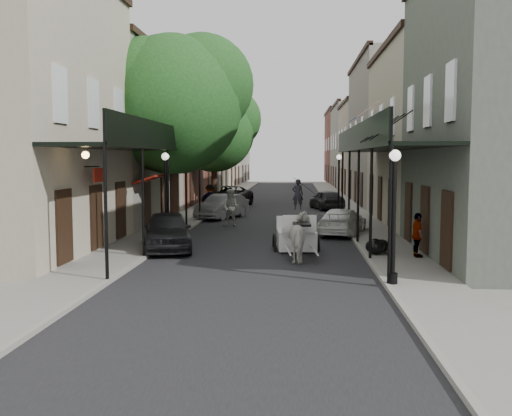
% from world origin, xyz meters
% --- Properties ---
extents(ground, '(140.00, 140.00, 0.00)m').
position_xyz_m(ground, '(0.00, 0.00, 0.00)').
color(ground, gray).
rests_on(ground, ground).
extents(road, '(8.00, 90.00, 0.01)m').
position_xyz_m(road, '(0.00, 20.00, 0.01)').
color(road, black).
rests_on(road, ground).
extents(sidewalk_left, '(2.20, 90.00, 0.12)m').
position_xyz_m(sidewalk_left, '(-5.00, 20.00, 0.06)').
color(sidewalk_left, gray).
rests_on(sidewalk_left, ground).
extents(sidewalk_right, '(2.20, 90.00, 0.12)m').
position_xyz_m(sidewalk_right, '(5.00, 20.00, 0.06)').
color(sidewalk_right, gray).
rests_on(sidewalk_right, ground).
extents(building_row_left, '(5.00, 80.00, 10.50)m').
position_xyz_m(building_row_left, '(-8.60, 30.00, 5.25)').
color(building_row_left, '#AEA28B').
rests_on(building_row_left, ground).
extents(building_row_right, '(5.00, 80.00, 10.50)m').
position_xyz_m(building_row_right, '(8.60, 30.00, 5.25)').
color(building_row_right, gray).
rests_on(building_row_right, ground).
extents(gallery_left, '(2.20, 18.05, 4.88)m').
position_xyz_m(gallery_left, '(-4.79, 6.98, 4.05)').
color(gallery_left, black).
rests_on(gallery_left, sidewalk_left).
extents(gallery_right, '(2.20, 18.05, 4.88)m').
position_xyz_m(gallery_right, '(4.79, 6.98, 4.05)').
color(gallery_right, black).
rests_on(gallery_right, sidewalk_right).
extents(tree_near, '(7.31, 6.80, 9.63)m').
position_xyz_m(tree_near, '(-4.20, 10.18, 6.49)').
color(tree_near, '#382619').
rests_on(tree_near, sidewalk_left).
extents(tree_far, '(6.45, 6.00, 8.61)m').
position_xyz_m(tree_far, '(-4.25, 24.18, 5.84)').
color(tree_far, '#382619').
rests_on(tree_far, sidewalk_left).
extents(lamppost_right_near, '(0.32, 0.32, 3.71)m').
position_xyz_m(lamppost_right_near, '(4.10, -2.00, 2.05)').
color(lamppost_right_near, black).
rests_on(lamppost_right_near, sidewalk_right).
extents(lamppost_left, '(0.32, 0.32, 3.71)m').
position_xyz_m(lamppost_left, '(-4.10, 6.00, 2.05)').
color(lamppost_left, black).
rests_on(lamppost_left, sidewalk_left).
extents(lamppost_right_far, '(0.32, 0.32, 3.71)m').
position_xyz_m(lamppost_right_far, '(4.10, 18.00, 2.05)').
color(lamppost_right_far, black).
rests_on(lamppost_right_far, sidewalk_right).
extents(horse, '(1.09, 2.08, 1.70)m').
position_xyz_m(horse, '(1.63, 2.03, 0.85)').
color(horse, silver).
rests_on(horse, ground).
extents(carriage, '(1.89, 2.62, 2.84)m').
position_xyz_m(carriage, '(1.40, 4.66, 1.10)').
color(carriage, black).
rests_on(carriage, ground).
extents(pedestrian_walking, '(1.10, 0.94, 1.98)m').
position_xyz_m(pedestrian_walking, '(-2.00, 12.08, 0.99)').
color(pedestrian_walking, '#B7B8AD').
rests_on(pedestrian_walking, ground).
extents(pedestrian_sidewalk_left, '(1.13, 0.65, 1.75)m').
position_xyz_m(pedestrian_sidewalk_left, '(-4.20, 19.15, 1.00)').
color(pedestrian_sidewalk_left, gray).
rests_on(pedestrian_sidewalk_left, sidewalk_left).
extents(pedestrian_sidewalk_right, '(0.45, 0.95, 1.57)m').
position_xyz_m(pedestrian_sidewalk_right, '(5.68, 2.36, 0.90)').
color(pedestrian_sidewalk_right, gray).
rests_on(pedestrian_sidewalk_right, sidewalk_right).
extents(car_left_near, '(2.76, 4.77, 1.53)m').
position_xyz_m(car_left_near, '(-3.60, 4.00, 0.76)').
color(car_left_near, black).
rests_on(car_left_near, ground).
extents(car_left_mid, '(2.98, 4.61, 1.43)m').
position_xyz_m(car_left_mid, '(-2.96, 15.86, 0.72)').
color(car_left_mid, gray).
rests_on(car_left_mid, ground).
extents(car_left_far, '(3.72, 6.00, 1.55)m').
position_xyz_m(car_left_far, '(-3.60, 24.03, 0.77)').
color(car_left_far, black).
rests_on(car_left_far, ground).
extents(car_right_near, '(2.83, 4.60, 1.24)m').
position_xyz_m(car_right_near, '(3.60, 9.00, 0.62)').
color(car_right_near, silver).
rests_on(car_right_near, ground).
extents(car_right_far, '(2.58, 4.39, 1.40)m').
position_xyz_m(car_right_far, '(3.60, 22.19, 0.70)').
color(car_right_far, black).
rests_on(car_right_far, ground).
extents(trash_bags, '(0.94, 1.09, 0.58)m').
position_xyz_m(trash_bags, '(4.40, 3.04, 0.39)').
color(trash_bags, black).
rests_on(trash_bags, sidewalk_right).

